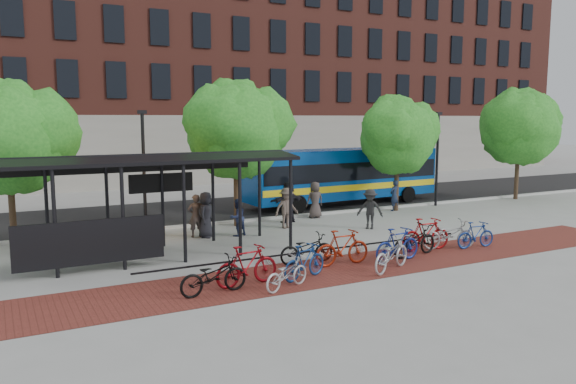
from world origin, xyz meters
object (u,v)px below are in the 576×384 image
bike_9 (426,234)px  pedestrian_7 (394,196)px  pedestrian_6 (315,200)px  bike_3 (305,262)px  tree_b (237,126)px  bus (343,173)px  bike_1 (247,265)px  bike_6 (391,254)px  pedestrian_0 (206,215)px  bike_5 (342,247)px  pedestrian_9 (370,209)px  tree_c (399,133)px  lamp_post_right (437,156)px  bike_10 (449,234)px  bus_shelter (139,171)px  pedestrian_3 (286,208)px  bike_11 (476,235)px  tree_d (520,124)px  bike_2 (287,273)px  lamp_post_left (144,168)px  bike_7 (397,245)px  pedestrian_1 (196,216)px  bike_8 (414,241)px  tree_a (10,134)px  pedestrian_5 (288,202)px  bike_0 (213,276)px  bike_4 (307,249)px  pedestrian_2 (237,217)px

bike_9 → pedestrian_7: size_ratio=1.26×
pedestrian_6 → bike_3: bearing=60.4°
tree_b → bus: bearing=21.4°
bike_1 → bike_6: bike_1 is taller
bike_1 → pedestrian_0: (1.20, 6.87, 0.33)m
bike_5 → pedestrian_7: 11.55m
pedestrian_9 → pedestrian_0: bearing=-147.4°
tree_c → lamp_post_right: size_ratio=1.16×
tree_c → bike_10: (-3.90, -7.87, -3.51)m
bus_shelter → bike_10: 11.35m
bike_10 → pedestrian_0: bearing=66.5°
pedestrian_0 → pedestrian_7: pedestrian_0 is taller
tree_b → bus: tree_b is taller
pedestrian_3 → pedestrian_6: pedestrian_3 is taller
bike_5 → bike_11: bike_5 is taller
tree_d → bike_2: (-20.48, -9.42, -4.02)m
lamp_post_left → lamp_post_right: 16.00m
bike_5 → bike_7: size_ratio=1.03×
bike_5 → pedestrian_1: bearing=25.0°
tree_d → bike_8: tree_d is taller
tree_a → pedestrian_7: 18.08m
lamp_post_left → pedestrian_5: size_ratio=2.68×
bike_7 → bike_2: bearing=95.8°
tree_c → pedestrian_9: size_ratio=3.38×
bike_0 → pedestrian_3: pedestrian_3 is taller
bike_1 → pedestrian_5: pedestrian_5 is taller
tree_c → lamp_post_right: bearing=4.9°
tree_c → bike_5: tree_c is taller
lamp_post_left → pedestrian_6: size_ratio=2.91×
bike_10 → pedestrian_7: pedestrian_7 is taller
pedestrian_7 → pedestrian_5: bearing=-12.5°
bike_10 → pedestrian_9: pedestrian_9 is taller
bike_3 → pedestrian_7: 13.48m
bike_10 → pedestrian_5: pedestrian_5 is taller
bike_2 → bus_shelter: bearing=4.3°
tree_c → bike_3: (-10.53, -8.80, -3.52)m
bike_2 → bike_10: 7.72m
bike_0 → bike_5: bearing=-84.6°
tree_b → bike_2: (-2.47, -9.42, -4.01)m
pedestrian_5 → pedestrian_9: 3.88m
tree_c → bike_4: 12.51m
bike_6 → pedestrian_5: size_ratio=1.09×
bike_1 → pedestrian_1: bearing=-12.9°
pedestrian_2 → pedestrian_5: bearing=-170.6°
bus_shelter → pedestrian_5: 8.57m
bus → bike_8: size_ratio=5.53×
tree_d → bike_10: size_ratio=3.16×
tree_c → bike_7: 11.37m
lamp_post_right → bike_5: 14.38m
bus → pedestrian_5: size_ratio=6.05×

